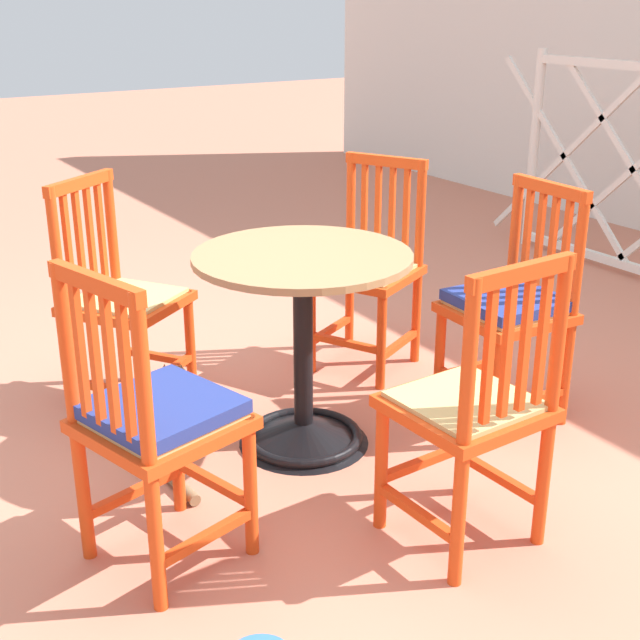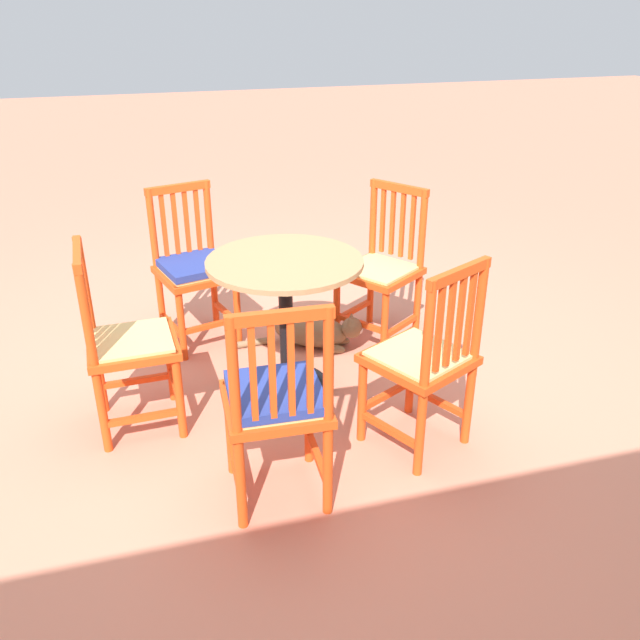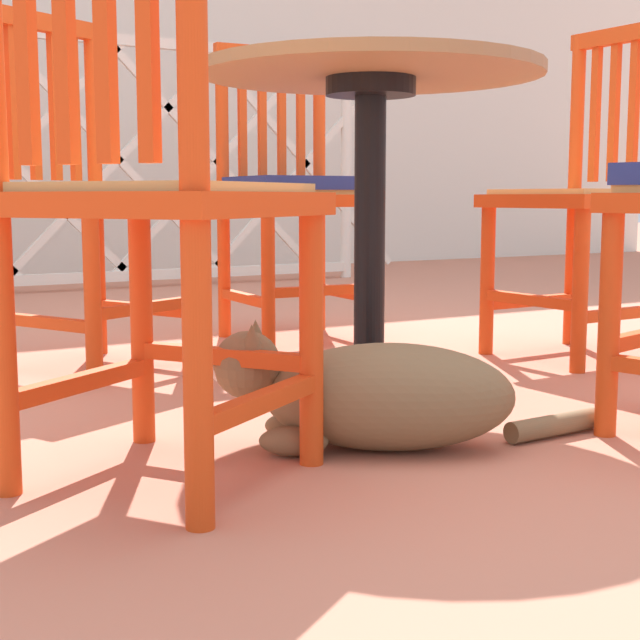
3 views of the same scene
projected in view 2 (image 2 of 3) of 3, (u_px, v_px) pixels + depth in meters
ground_plane at (291, 382)px, 3.57m from camera, size 24.00×24.00×0.00m
cafe_table at (287, 342)px, 3.38m from camera, size 0.76×0.76×0.73m
orange_chair_near_fence at (424, 361)px, 2.90m from camera, size 0.54×0.54×0.91m
orange_chair_facing_out at (381, 271)px, 3.85m from camera, size 0.56×0.56×0.91m
orange_chair_tucked_in at (194, 270)px, 3.83m from camera, size 0.49×0.49×0.91m
orange_chair_at_corner at (126, 345)px, 3.04m from camera, size 0.42×0.42×0.91m
orange_chair_by_planter at (276, 403)px, 2.58m from camera, size 0.42×0.42×0.91m
tabby_cat at (317, 331)px, 3.90m from camera, size 0.71×0.40×0.23m
pet_water_bowl at (103, 348)px, 3.86m from camera, size 0.17×0.17×0.05m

